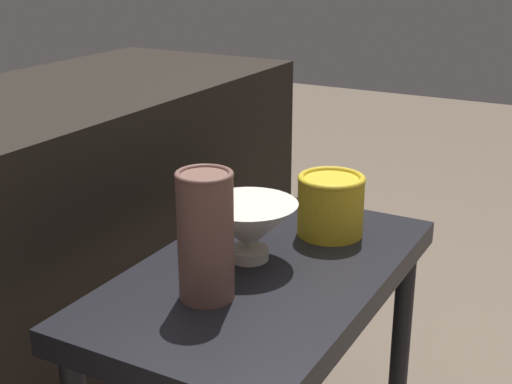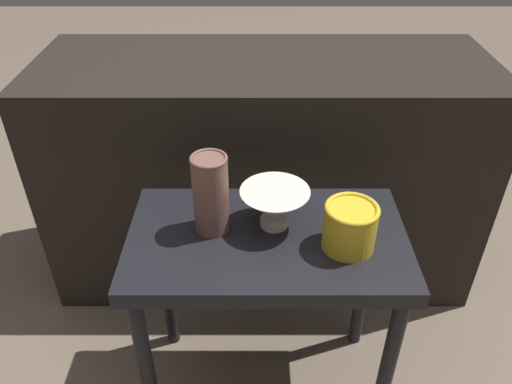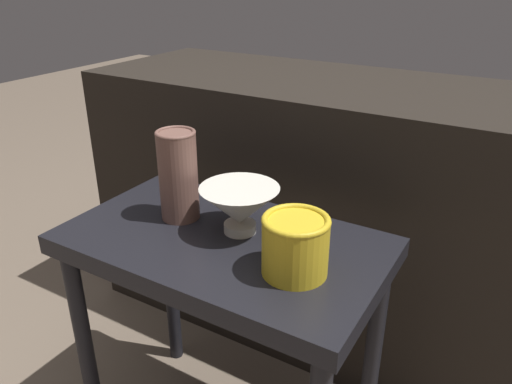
{
  "view_description": "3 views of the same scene",
  "coord_description": "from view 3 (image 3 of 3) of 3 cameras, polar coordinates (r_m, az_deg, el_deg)",
  "views": [
    {
      "loc": [
        -0.9,
        -0.48,
        1.04
      ],
      "look_at": [
        0.04,
        0.04,
        0.66
      ],
      "focal_mm": 50.0,
      "sensor_mm": 36.0,
      "label": 1
    },
    {
      "loc": [
        -0.03,
        -0.87,
        1.28
      ],
      "look_at": [
        -0.02,
        0.03,
        0.65
      ],
      "focal_mm": 35.0,
      "sensor_mm": 36.0,
      "label": 2
    },
    {
      "loc": [
        0.49,
        -0.7,
        1.04
      ],
      "look_at": [
        0.05,
        0.04,
        0.64
      ],
      "focal_mm": 35.0,
      "sensor_mm": 36.0,
      "label": 3
    }
  ],
  "objects": [
    {
      "name": "vase_textured_left",
      "position": [
        1.03,
        -8.88,
        1.98
      ],
      "size": [
        0.08,
        0.08,
        0.19
      ],
      "color": "brown",
      "rests_on": "table"
    },
    {
      "name": "table",
      "position": [
        1.03,
        -3.67,
        -9.08
      ],
      "size": [
        0.64,
        0.37,
        0.55
      ],
      "color": "black",
      "rests_on": "ground_plane"
    },
    {
      "name": "couch_backdrop",
      "position": [
        1.48,
        8.04,
        -2.07
      ],
      "size": [
        1.36,
        0.5,
        0.76
      ],
      "color": "black",
      "rests_on": "ground_plane"
    },
    {
      "name": "bowl",
      "position": [
        0.98,
        -1.88,
        -1.69
      ],
      "size": [
        0.16,
        0.16,
        0.1
      ],
      "color": "silver",
      "rests_on": "table"
    },
    {
      "name": "vase_colorful_right",
      "position": [
        0.85,
        4.52,
        -5.97
      ],
      "size": [
        0.12,
        0.12,
        0.11
      ],
      "color": "gold",
      "rests_on": "table"
    }
  ]
}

